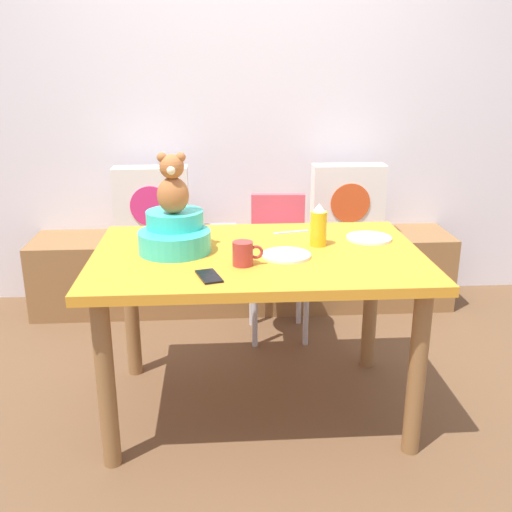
# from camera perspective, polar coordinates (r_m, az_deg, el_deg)

# --- Properties ---
(ground_plane) EXTENTS (8.00, 8.00, 0.00)m
(ground_plane) POSITION_cam_1_polar(r_m,az_deg,el_deg) (2.77, 0.14, -14.32)
(ground_plane) COLOR brown
(back_wall) EXTENTS (4.40, 0.10, 2.60)m
(back_wall) POSITION_cam_1_polar(r_m,az_deg,el_deg) (3.80, -1.44, 15.36)
(back_wall) COLOR silver
(back_wall) RESTS_ON ground_plane
(window_bench) EXTENTS (2.60, 0.44, 0.46)m
(window_bench) POSITION_cam_1_polar(r_m,az_deg,el_deg) (3.75, -1.13, -1.41)
(window_bench) COLOR olive
(window_bench) RESTS_ON ground_plane
(pillow_floral_left) EXTENTS (0.44, 0.15, 0.44)m
(pillow_floral_left) POSITION_cam_1_polar(r_m,az_deg,el_deg) (3.62, -10.02, 5.01)
(pillow_floral_left) COLOR white
(pillow_floral_left) RESTS_ON window_bench
(pillow_floral_right) EXTENTS (0.44, 0.15, 0.44)m
(pillow_floral_right) POSITION_cam_1_polar(r_m,az_deg,el_deg) (3.69, 8.84, 5.32)
(pillow_floral_right) COLOR white
(pillow_floral_right) RESTS_ON window_bench
(book_stack) EXTENTS (0.20, 0.14, 0.07)m
(book_stack) POSITION_cam_1_polar(r_m,az_deg,el_deg) (3.67, -3.43, 2.41)
(book_stack) COLOR #8E8AA5
(book_stack) RESTS_ON window_bench
(dining_table) EXTENTS (1.36, 0.89, 0.74)m
(dining_table) POSITION_cam_1_polar(r_m,az_deg,el_deg) (2.49, 0.16, -1.85)
(dining_table) COLOR orange
(dining_table) RESTS_ON ground_plane
(highchair) EXTENTS (0.34, 0.46, 0.79)m
(highchair) POSITION_cam_1_polar(r_m,az_deg,el_deg) (3.26, 2.18, 0.89)
(highchair) COLOR #D84C59
(highchair) RESTS_ON ground_plane
(infant_seat_teal) EXTENTS (0.30, 0.33, 0.16)m
(infant_seat_teal) POSITION_cam_1_polar(r_m,az_deg,el_deg) (2.48, -7.85, 2.13)
(infant_seat_teal) COLOR #36C8B6
(infant_seat_teal) RESTS_ON dining_table
(teddy_bear) EXTENTS (0.13, 0.12, 0.25)m
(teddy_bear) POSITION_cam_1_polar(r_m,az_deg,el_deg) (2.43, -8.06, 6.80)
(teddy_bear) COLOR #AC6636
(teddy_bear) RESTS_ON infant_seat_teal
(ketchup_bottle) EXTENTS (0.07, 0.07, 0.18)m
(ketchup_bottle) POSITION_cam_1_polar(r_m,az_deg,el_deg) (2.53, 6.05, 2.90)
(ketchup_bottle) COLOR gold
(ketchup_bottle) RESTS_ON dining_table
(coffee_mug) EXTENTS (0.12, 0.08, 0.09)m
(coffee_mug) POSITION_cam_1_polar(r_m,az_deg,el_deg) (2.28, -1.21, 0.25)
(coffee_mug) COLOR #9E332D
(coffee_mug) RESTS_ON dining_table
(dinner_plate_near) EXTENTS (0.20, 0.20, 0.01)m
(dinner_plate_near) POSITION_cam_1_polar(r_m,az_deg,el_deg) (2.68, 10.84, 1.72)
(dinner_plate_near) COLOR white
(dinner_plate_near) RESTS_ON dining_table
(dinner_plate_far) EXTENTS (0.20, 0.20, 0.01)m
(dinner_plate_far) POSITION_cam_1_polar(r_m,az_deg,el_deg) (2.40, 2.93, 0.08)
(dinner_plate_far) COLOR white
(dinner_plate_far) RESTS_ON dining_table
(cell_phone) EXTENTS (0.11, 0.16, 0.01)m
(cell_phone) POSITION_cam_1_polar(r_m,az_deg,el_deg) (2.18, -4.56, -1.97)
(cell_phone) COLOR black
(cell_phone) RESTS_ON dining_table
(table_fork) EXTENTS (0.17, 0.06, 0.01)m
(table_fork) POSITION_cam_1_polar(r_m,az_deg,el_deg) (2.74, 3.38, 2.31)
(table_fork) COLOR silver
(table_fork) RESTS_ON dining_table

